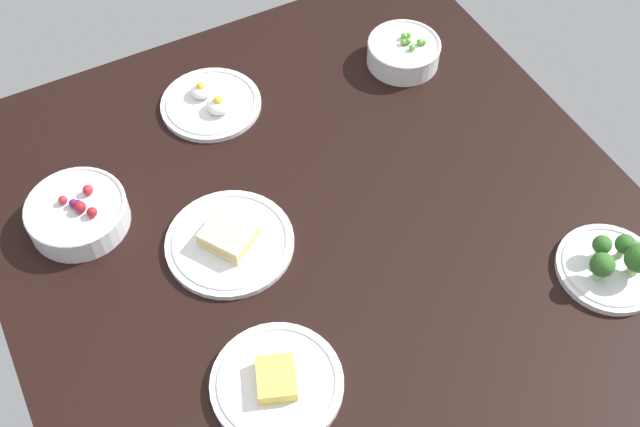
# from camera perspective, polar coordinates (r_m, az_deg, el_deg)

# --- Properties ---
(dining_table) EXTENTS (1.16, 1.13, 0.04)m
(dining_table) POSITION_cam_1_polar(r_m,az_deg,el_deg) (1.42, -0.00, -0.96)
(dining_table) COLOR black
(dining_table) RESTS_ON ground
(plate_cheese) EXTENTS (0.21, 0.21, 0.04)m
(plate_cheese) POSITION_cam_1_polar(r_m,az_deg,el_deg) (1.24, -3.18, -12.29)
(plate_cheese) COLOR silver
(plate_cheese) RESTS_ON dining_table
(plate_eggs) EXTENTS (0.20, 0.20, 0.05)m
(plate_eggs) POSITION_cam_1_polar(r_m,az_deg,el_deg) (1.60, -7.99, 8.05)
(plate_eggs) COLOR silver
(plate_eggs) RESTS_ON dining_table
(bowl_peas) EXTENTS (0.15, 0.15, 0.06)m
(bowl_peas) POSITION_cam_1_polar(r_m,az_deg,el_deg) (1.68, 6.14, 11.71)
(bowl_peas) COLOR silver
(bowl_peas) RESTS_ON dining_table
(plate_sandwich) EXTENTS (0.23, 0.23, 0.04)m
(plate_sandwich) POSITION_cam_1_polar(r_m,az_deg,el_deg) (1.38, -6.65, -2.02)
(plate_sandwich) COLOR silver
(plate_sandwich) RESTS_ON dining_table
(plate_broccoli) EXTENTS (0.18, 0.18, 0.08)m
(plate_broccoli) POSITION_cam_1_polar(r_m,az_deg,el_deg) (1.42, 20.73, -3.49)
(plate_broccoli) COLOR silver
(plate_broccoli) RESTS_ON dining_table
(bowl_berries) EXTENTS (0.18, 0.18, 0.07)m
(bowl_berries) POSITION_cam_1_polar(r_m,az_deg,el_deg) (1.45, -17.35, 0.04)
(bowl_berries) COLOR silver
(bowl_berries) RESTS_ON dining_table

